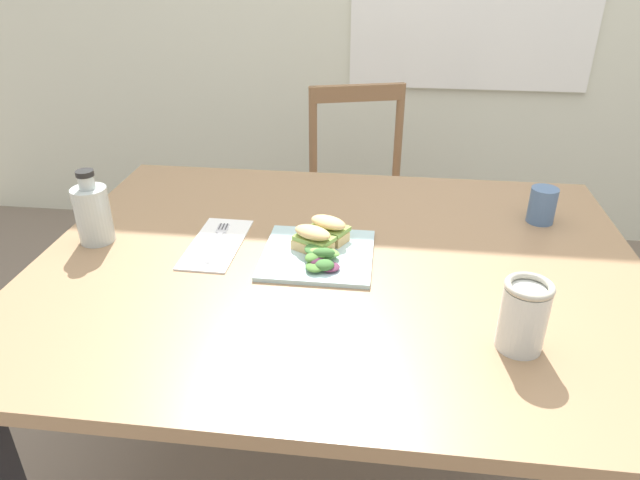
{
  "coord_description": "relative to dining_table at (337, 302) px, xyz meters",
  "views": [
    {
      "loc": [
        -0.04,
        -1.11,
        1.37
      ],
      "look_at": [
        -0.18,
        0.02,
        0.76
      ],
      "focal_mm": 32.21,
      "sensor_mm": 36.0,
      "label": 1
    }
  ],
  "objects": [
    {
      "name": "cup_extra_side",
      "position": [
        0.48,
        0.25,
        0.15
      ],
      "size": [
        0.06,
        0.06,
        0.09
      ],
      "primitive_type": "cylinder",
      "color": "#4C6B93",
      "rests_on": "dining_table"
    },
    {
      "name": "plate_lunch",
      "position": [
        -0.04,
        0.01,
        0.12
      ],
      "size": [
        0.24,
        0.24,
        0.01
      ],
      "primitive_type": "cube",
      "color": "silver",
      "rests_on": "dining_table"
    },
    {
      "name": "sandwich_half_front",
      "position": [
        -0.06,
        0.02,
        0.15
      ],
      "size": [
        0.1,
        0.09,
        0.06
      ],
      "color": "#DBB270",
      "rests_on": "plate_lunch"
    },
    {
      "name": "fork_on_napkin",
      "position": [
        -0.28,
        0.05,
        0.12
      ],
      "size": [
        0.03,
        0.19,
        0.0
      ],
      "color": "silver",
      "rests_on": "napkin_folded"
    },
    {
      "name": "bottle_cold_brew",
      "position": [
        -0.56,
        0.02,
        0.17
      ],
      "size": [
        0.08,
        0.08,
        0.17
      ],
      "color": "#472819",
      "rests_on": "dining_table"
    },
    {
      "name": "salad_mixed_greens",
      "position": [
        -0.03,
        -0.03,
        0.14
      ],
      "size": [
        0.09,
        0.12,
        0.03
      ],
      "color": "#3D7033",
      "rests_on": "plate_lunch"
    },
    {
      "name": "chair_wooden_far",
      "position": [
        0.01,
        0.95,
        -0.18
      ],
      "size": [
        0.49,
        0.49,
        0.87
      ],
      "color": "#8E6642",
      "rests_on": "ground"
    },
    {
      "name": "mason_jar_iced_tea",
      "position": [
        0.34,
        -0.26,
        0.17
      ],
      "size": [
        0.08,
        0.08,
        0.13
      ],
      "color": "gold",
      "rests_on": "dining_table"
    },
    {
      "name": "dining_table",
      "position": [
        0.0,
        0.0,
        0.0
      ],
      "size": [
        1.31,
        1.02,
        0.74
      ],
      "color": "#997551",
      "rests_on": "ground"
    },
    {
      "name": "sandwich_half_back",
      "position": [
        -0.03,
        0.07,
        0.15
      ],
      "size": [
        0.1,
        0.09,
        0.06
      ],
      "color": "#DBB270",
      "rests_on": "plate_lunch"
    },
    {
      "name": "napkin_folded",
      "position": [
        -0.28,
        0.04,
        0.11
      ],
      "size": [
        0.12,
        0.25,
        0.0
      ],
      "primitive_type": "cube",
      "rotation": [
        0.0,
        0.0,
        -0.02
      ],
      "color": "white",
      "rests_on": "dining_table"
    }
  ]
}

